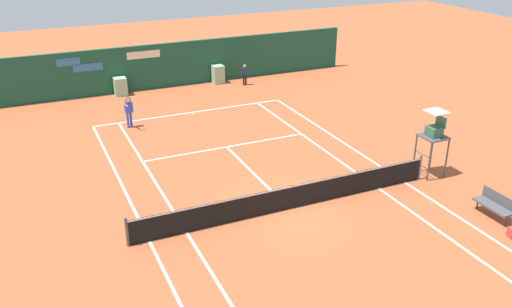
{
  "coord_description": "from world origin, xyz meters",
  "views": [
    {
      "loc": [
        -8.38,
        -15.53,
        10.05
      ],
      "look_at": [
        0.21,
        3.49,
        0.8
      ],
      "focal_mm": 38.06,
      "sensor_mm": 36.0,
      "label": 1
    }
  ],
  "objects_px": {
    "player_on_baseline": "(129,110)",
    "ball_kid_right_post": "(245,73)",
    "umpire_chair": "(434,134)",
    "player_bench": "(495,204)",
    "tennis_ball_near_service_line": "(175,127)"
  },
  "relations": [
    {
      "from": "player_on_baseline",
      "to": "ball_kid_right_post",
      "type": "height_order",
      "value": "player_on_baseline"
    },
    {
      "from": "umpire_chair",
      "to": "player_bench",
      "type": "distance_m",
      "value": 3.94
    },
    {
      "from": "player_bench",
      "to": "ball_kid_right_post",
      "type": "relative_size",
      "value": 1.13
    },
    {
      "from": "umpire_chair",
      "to": "tennis_ball_near_service_line",
      "type": "distance_m",
      "value": 12.76
    },
    {
      "from": "player_bench",
      "to": "umpire_chair",
      "type": "bearing_deg",
      "value": -3.05
    },
    {
      "from": "ball_kid_right_post",
      "to": "tennis_ball_near_service_line",
      "type": "relative_size",
      "value": 19.67
    },
    {
      "from": "umpire_chair",
      "to": "ball_kid_right_post",
      "type": "distance_m",
      "value": 15.27
    },
    {
      "from": "player_bench",
      "to": "player_on_baseline",
      "type": "relative_size",
      "value": 0.84
    },
    {
      "from": "ball_kid_right_post",
      "to": "tennis_ball_near_service_line",
      "type": "xyz_separation_m",
      "value": [
        -6.27,
        -5.51,
        -0.74
      ]
    },
    {
      "from": "player_bench",
      "to": "player_on_baseline",
      "type": "bearing_deg",
      "value": 35.07
    },
    {
      "from": "player_bench",
      "to": "player_on_baseline",
      "type": "distance_m",
      "value": 17.53
    },
    {
      "from": "umpire_chair",
      "to": "ball_kid_right_post",
      "type": "height_order",
      "value": "umpire_chair"
    },
    {
      "from": "ball_kid_right_post",
      "to": "player_bench",
      "type": "bearing_deg",
      "value": 92.05
    },
    {
      "from": "ball_kid_right_post",
      "to": "player_on_baseline",
      "type": "bearing_deg",
      "value": 25.03
    },
    {
      "from": "umpire_chair",
      "to": "player_on_baseline",
      "type": "bearing_deg",
      "value": 43.99
    }
  ]
}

